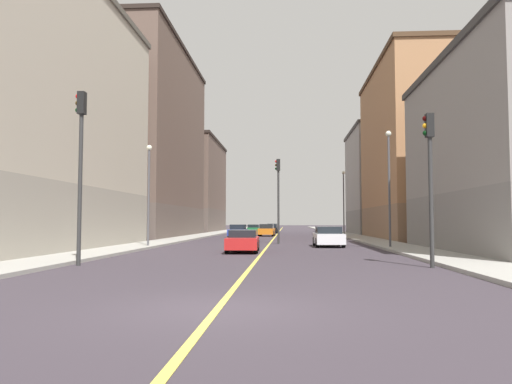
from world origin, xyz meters
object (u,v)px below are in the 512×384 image
Objects in this scene: building_left_mid at (419,152)px; car_white at (328,237)px; street_lamp_left_near at (389,176)px; street_lamp_right_near at (149,184)px; street_lamp_left_far at (344,196)px; car_silver at (272,228)px; building_right_corner at (29,114)px; car_green at (253,229)px; car_blue at (238,231)px; car_black at (272,229)px; building_right_midblock at (149,143)px; traffic_light_right_near at (80,154)px; traffic_light_left_near at (430,167)px; traffic_light_median_far at (278,189)px; car_orange at (267,230)px; building_right_distant at (193,186)px; building_left_far at (383,182)px; car_red at (243,241)px.

building_left_mid is 19.14m from car_white.
street_lamp_left_near reaches higher than street_lamp_right_near.
street_lamp_right_near is 0.91× the size of street_lamp_left_far.
car_silver is (-8.84, 23.62, -3.89)m from street_lamp_left_far.
building_right_corner is 45.66m from car_green.
car_blue is 20.15m from car_white.
building_right_midblock is at bearing -126.16° from car_black.
traffic_light_right_near is (7.35, -9.43, -3.77)m from building_right_corner.
traffic_light_left_near is 0.88× the size of street_lamp_right_near.
traffic_light_median_far is 1.58× the size of car_orange.
building_left_mid reaches higher than car_white.
building_right_midblock reaches higher than traffic_light_right_near.
traffic_light_median_far is at bearing 32.83° from building_right_corner.
building_right_midblock is 26.09m from building_right_distant.
car_orange is (0.04, -22.61, 0.02)m from car_silver.
building_left_mid reaches higher than building_right_distant.
car_silver is (13.06, 51.54, -7.50)m from building_right_corner.
building_right_corner is 3.74× the size of traffic_light_left_near.
street_lamp_left_far is 19.94m from car_green.
car_white is (18.30, 5.55, -7.49)m from building_right_corner.
car_blue is at bearing 85.10° from traffic_light_right_near.
street_lamp_right_near reaches higher than car_green.
car_blue is at bearing -95.89° from car_silver.
building_right_distant is 4.77× the size of car_silver.
building_right_corner is 3.15× the size of traffic_light_right_near.
car_silver is at bearing 84.11° from car_blue.
building_right_midblock is 5.90× the size of car_green.
car_blue is 1.05× the size of car_silver.
traffic_light_right_near is 0.94× the size of street_lamp_left_far.
street_lamp_right_near reaches higher than car_blue.
building_left_mid is at bearing 54.53° from traffic_light_right_near.
building_right_midblock is at bearing 106.17° from street_lamp_right_near.
street_lamp_left_near is 49.57m from car_silver.
building_right_distant is at bearing 114.31° from street_lamp_left_near.
building_left_mid is 0.86× the size of building_right_corner.
car_orange reaches higher than car_black.
traffic_light_right_near is at bearing -85.66° from street_lamp_right_near.
car_black is at bearing 102.11° from street_lamp_left_near.
car_blue is at bearing -142.81° from building_left_far.
street_lamp_right_near is at bearing -122.53° from street_lamp_left_far.
car_black is at bearing 119.16° from street_lamp_left_far.
street_lamp_left_far is 1.72× the size of car_red.
street_lamp_left_far is (21.90, 2.42, -5.95)m from building_right_midblock.
traffic_light_left_near is 1.30× the size of car_blue.
building_right_distant reaches higher than street_lamp_left_far.
traffic_light_right_near is 53.43m from car_black.
car_orange is at bearing 102.53° from car_white.
building_right_midblock reaches higher than car_red.
street_lamp_left_near is 1.56× the size of car_black.
traffic_light_left_near is at bearing -71.06° from building_right_distant.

